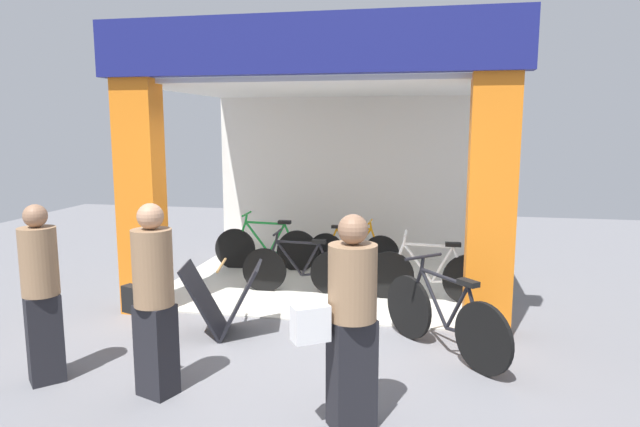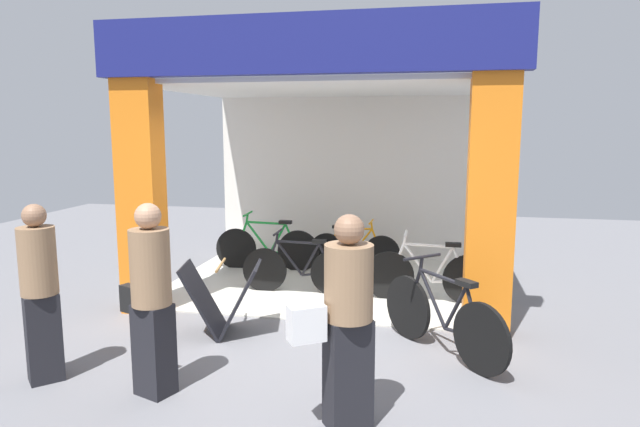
{
  "view_description": "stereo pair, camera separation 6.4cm",
  "coord_description": "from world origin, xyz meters",
  "px_view_note": "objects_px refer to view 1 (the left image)",
  "views": [
    {
      "loc": [
        1.38,
        -6.16,
        2.27
      ],
      "look_at": [
        0.0,
        0.85,
        1.15
      ],
      "focal_mm": 31.62,
      "sensor_mm": 36.0,
      "label": 1
    },
    {
      "loc": [
        1.44,
        -6.15,
        2.27
      ],
      "look_at": [
        0.0,
        0.85,
        1.15
      ],
      "focal_mm": 31.62,
      "sensor_mm": 36.0,
      "label": 2
    }
  ],
  "objects_px": {
    "pedestrian_1": "(154,298)",
    "bicycle_parked_0": "(443,318)",
    "bicycle_inside_1": "(299,269)",
    "sandwich_board_sign": "(222,299)",
    "bicycle_inside_3": "(266,248)",
    "pedestrian_0": "(349,319)",
    "bicycle_inside_2": "(429,275)",
    "bicycle_inside_0": "(353,250)",
    "pedestrian_2": "(41,293)"
  },
  "relations": [
    {
      "from": "bicycle_inside_0",
      "to": "bicycle_inside_3",
      "type": "xyz_separation_m",
      "value": [
        -1.34,
        -0.3,
        0.05
      ]
    },
    {
      "from": "bicycle_parked_0",
      "to": "sandwich_board_sign",
      "type": "bearing_deg",
      "value": 177.35
    },
    {
      "from": "pedestrian_0",
      "to": "sandwich_board_sign",
      "type": "bearing_deg",
      "value": 134.76
    },
    {
      "from": "pedestrian_1",
      "to": "pedestrian_0",
      "type": "bearing_deg",
      "value": -7.16
    },
    {
      "from": "sandwich_board_sign",
      "to": "pedestrian_1",
      "type": "distance_m",
      "value": 1.5
    },
    {
      "from": "bicycle_inside_1",
      "to": "pedestrian_1",
      "type": "distance_m",
      "value": 3.15
    },
    {
      "from": "bicycle_inside_0",
      "to": "pedestrian_0",
      "type": "bearing_deg",
      "value": -82.55
    },
    {
      "from": "pedestrian_2",
      "to": "sandwich_board_sign",
      "type": "bearing_deg",
      "value": 50.91
    },
    {
      "from": "bicycle_inside_3",
      "to": "pedestrian_0",
      "type": "height_order",
      "value": "pedestrian_0"
    },
    {
      "from": "bicycle_inside_3",
      "to": "pedestrian_1",
      "type": "xyz_separation_m",
      "value": [
        0.27,
        -4.19,
        0.48
      ]
    },
    {
      "from": "bicycle_inside_0",
      "to": "pedestrian_2",
      "type": "xyz_separation_m",
      "value": [
        -2.15,
        -4.45,
        0.5
      ]
    },
    {
      "from": "bicycle_inside_1",
      "to": "pedestrian_1",
      "type": "height_order",
      "value": "pedestrian_1"
    },
    {
      "from": "bicycle_inside_0",
      "to": "pedestrian_1",
      "type": "relative_size",
      "value": 0.88
    },
    {
      "from": "pedestrian_0",
      "to": "bicycle_inside_2",
      "type": "bearing_deg",
      "value": 79.99
    },
    {
      "from": "bicycle_parked_0",
      "to": "pedestrian_1",
      "type": "height_order",
      "value": "pedestrian_1"
    },
    {
      "from": "sandwich_board_sign",
      "to": "bicycle_inside_0",
      "type": "bearing_deg",
      "value": 71.61
    },
    {
      "from": "pedestrian_1",
      "to": "bicycle_parked_0",
      "type": "bearing_deg",
      "value": 28.86
    },
    {
      "from": "pedestrian_1",
      "to": "sandwich_board_sign",
      "type": "bearing_deg",
      "value": 88.11
    },
    {
      "from": "bicycle_inside_0",
      "to": "pedestrian_0",
      "type": "xyz_separation_m",
      "value": [
        0.61,
        -4.7,
        0.53
      ]
    },
    {
      "from": "bicycle_inside_3",
      "to": "bicycle_parked_0",
      "type": "distance_m",
      "value": 3.92
    },
    {
      "from": "pedestrian_2",
      "to": "bicycle_inside_0",
      "type": "bearing_deg",
      "value": 64.22
    },
    {
      "from": "pedestrian_0",
      "to": "pedestrian_1",
      "type": "xyz_separation_m",
      "value": [
        -1.68,
        0.21,
        -0.01
      ]
    },
    {
      "from": "bicycle_inside_1",
      "to": "pedestrian_0",
      "type": "xyz_separation_m",
      "value": [
        1.16,
        -3.28,
        0.51
      ]
    },
    {
      "from": "bicycle_inside_0",
      "to": "bicycle_parked_0",
      "type": "distance_m",
      "value": 3.44
    },
    {
      "from": "bicycle_inside_1",
      "to": "bicycle_inside_0",
      "type": "bearing_deg",
      "value": 69.03
    },
    {
      "from": "bicycle_parked_0",
      "to": "pedestrian_0",
      "type": "relative_size",
      "value": 0.81
    },
    {
      "from": "bicycle_parked_0",
      "to": "pedestrian_2",
      "type": "relative_size",
      "value": 0.82
    },
    {
      "from": "bicycle_inside_3",
      "to": "sandwich_board_sign",
      "type": "relative_size",
      "value": 1.78
    },
    {
      "from": "sandwich_board_sign",
      "to": "pedestrian_1",
      "type": "bearing_deg",
      "value": -91.89
    },
    {
      "from": "bicycle_parked_0",
      "to": "bicycle_inside_3",
      "type": "bearing_deg",
      "value": 133.05
    },
    {
      "from": "pedestrian_0",
      "to": "pedestrian_1",
      "type": "bearing_deg",
      "value": 172.84
    },
    {
      "from": "bicycle_inside_1",
      "to": "bicycle_inside_2",
      "type": "height_order",
      "value": "bicycle_inside_2"
    },
    {
      "from": "pedestrian_1",
      "to": "pedestrian_2",
      "type": "relative_size",
      "value": 1.03
    },
    {
      "from": "bicycle_inside_3",
      "to": "bicycle_parked_0",
      "type": "relative_size",
      "value": 1.26
    },
    {
      "from": "bicycle_parked_0",
      "to": "pedestrian_2",
      "type": "distance_m",
      "value": 3.75
    },
    {
      "from": "pedestrian_2",
      "to": "pedestrian_1",
      "type": "bearing_deg",
      "value": -2.01
    },
    {
      "from": "bicycle_inside_3",
      "to": "pedestrian_2",
      "type": "height_order",
      "value": "pedestrian_2"
    },
    {
      "from": "bicycle_inside_0",
      "to": "bicycle_inside_2",
      "type": "relative_size",
      "value": 0.88
    },
    {
      "from": "bicycle_inside_2",
      "to": "sandwich_board_sign",
      "type": "distance_m",
      "value": 2.72
    },
    {
      "from": "bicycle_inside_2",
      "to": "pedestrian_0",
      "type": "relative_size",
      "value": 1.01
    },
    {
      "from": "bicycle_inside_3",
      "to": "sandwich_board_sign",
      "type": "distance_m",
      "value": 2.77
    },
    {
      "from": "sandwich_board_sign",
      "to": "pedestrian_2",
      "type": "xyz_separation_m",
      "value": [
        -1.13,
        -1.4,
        0.42
      ]
    },
    {
      "from": "sandwich_board_sign",
      "to": "pedestrian_0",
      "type": "xyz_separation_m",
      "value": [
        1.63,
        -1.64,
        0.46
      ]
    },
    {
      "from": "bicycle_inside_1",
      "to": "bicycle_parked_0",
      "type": "relative_size",
      "value": 1.18
    },
    {
      "from": "bicycle_inside_3",
      "to": "pedestrian_0",
      "type": "distance_m",
      "value": 4.84
    },
    {
      "from": "bicycle_inside_2",
      "to": "sandwich_board_sign",
      "type": "relative_size",
      "value": 1.77
    },
    {
      "from": "bicycle_parked_0",
      "to": "bicycle_inside_1",
      "type": "bearing_deg",
      "value": 137.32
    },
    {
      "from": "bicycle_inside_0",
      "to": "sandwich_board_sign",
      "type": "distance_m",
      "value": 3.22
    },
    {
      "from": "bicycle_inside_3",
      "to": "bicycle_parked_0",
      "type": "bearing_deg",
      "value": -46.95
    },
    {
      "from": "pedestrian_2",
      "to": "bicycle_inside_3",
      "type": "bearing_deg",
      "value": 78.9
    }
  ]
}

